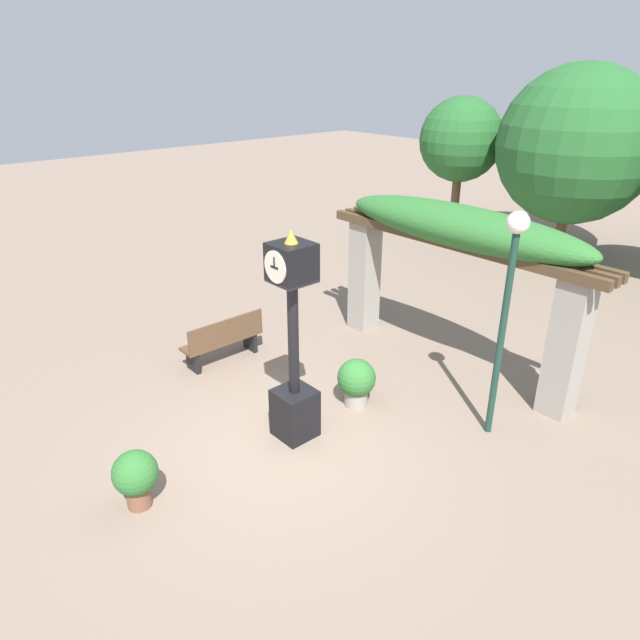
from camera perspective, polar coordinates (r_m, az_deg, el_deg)
The scene contains 7 objects.
ground_plane at distance 8.60m, azimuth -3.36°, elevation -12.39°, with size 60.00×60.00×0.00m, color #7F6B5B.
pedestal_clock at distance 8.09m, azimuth -2.65°, elevation -3.28°, with size 0.55×0.58×3.18m.
pergola at distance 10.09m, azimuth 13.57°, elevation 7.36°, with size 5.40×1.07×2.97m.
potted_plant_near_left at distance 7.67m, azimuth -17.97°, elevation -14.59°, with size 0.57×0.57×0.80m.
potted_plant_near_right at distance 9.27m, azimuth 3.66°, elevation -6.06°, with size 0.63×0.63×0.81m.
park_bench at distance 10.73m, azimuth -9.61°, elevation -1.99°, with size 0.42×1.57×0.89m.
lamp_post at distance 8.17m, azimuth 18.35°, elevation 3.18°, with size 0.30×0.30×3.40m.
Camera 1 is at (5.46, -4.19, 5.14)m, focal length 32.00 mm.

